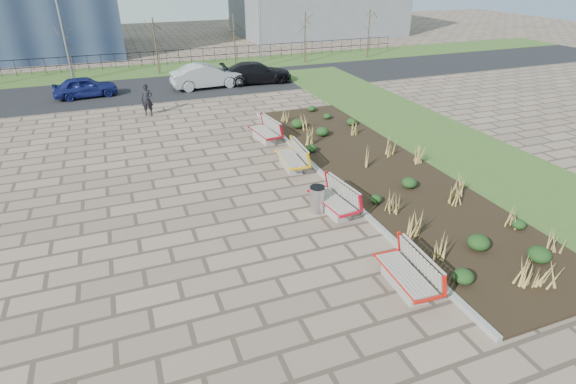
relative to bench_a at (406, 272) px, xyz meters
name	(u,v)px	position (x,y,z in m)	size (l,w,h in m)	color
ground	(276,278)	(-3.00, 1.59, -0.50)	(120.00, 120.00, 0.00)	#836C5A
planting_bed	(379,171)	(3.25, 6.59, -0.45)	(4.50, 18.00, 0.10)	black
planting_curb	(327,179)	(0.92, 6.59, -0.42)	(0.16, 18.00, 0.15)	gray
grass_verge_near	(472,155)	(8.00, 6.59, -0.48)	(5.00, 38.00, 0.04)	#33511E
grass_verge_far	(157,70)	(-3.00, 29.59, -0.48)	(80.00, 5.00, 0.04)	#33511E
road	(167,88)	(-3.00, 23.59, -0.49)	(80.00, 7.00, 0.02)	black
bench_a	(406,272)	(0.00, 0.00, 0.00)	(0.90, 2.10, 1.00)	red
bench_b	(333,199)	(0.00, 4.30, 0.00)	(0.90, 2.10, 1.00)	red
bench_c	(291,157)	(0.00, 8.21, 0.00)	(0.90, 2.10, 1.00)	#FFB50D
bench_d	(264,130)	(0.00, 11.70, 0.00)	(0.90, 2.10, 1.00)	#A70B16
litter_bin	(317,200)	(-0.49, 4.47, -0.02)	(0.49, 0.49, 0.95)	#B2B2B7
pedestrian	(147,100)	(-4.76, 17.78, 0.37)	(0.63, 0.41, 1.73)	black
car_blue	(85,87)	(-8.05, 22.97, 0.16)	(1.52, 3.78, 1.29)	navy
car_silver	(207,76)	(-0.43, 22.61, 0.30)	(1.65, 4.74, 1.56)	#94979B
car_black	(257,73)	(3.09, 22.69, 0.24)	(2.00, 4.93, 1.43)	black
tree_b	(68,51)	(-9.00, 28.09, 1.54)	(1.40, 1.40, 4.00)	#4C3D2D
tree_c	(156,46)	(-3.00, 28.09, 1.54)	(1.40, 1.40, 4.00)	#4C3D2D
tree_d	(234,42)	(3.00, 28.09, 1.54)	(1.40, 1.40, 4.00)	#4C3D2D
tree_e	(305,38)	(9.00, 28.09, 1.54)	(1.40, 1.40, 4.00)	#4C3D2D
tree_f	(368,34)	(15.00, 28.09, 1.54)	(1.40, 1.40, 4.00)	#4C3D2D
lamp_west	(64,37)	(-9.00, 27.59, 2.54)	(0.24, 0.60, 6.00)	gray
lamp_east	(260,28)	(5.00, 27.59, 2.54)	(0.24, 0.60, 6.00)	gray
railing_fence	(154,58)	(-3.00, 31.09, 0.14)	(44.00, 0.10, 1.20)	black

